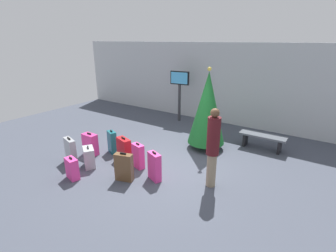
{
  "coord_description": "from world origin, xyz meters",
  "views": [
    {
      "loc": [
        3.45,
        -5.06,
        3.33
      ],
      "look_at": [
        -0.45,
        0.69,
        0.9
      ],
      "focal_mm": 26.61,
      "sensor_mm": 36.0,
      "label": 1
    }
  ],
  "objects_px": {
    "suitcase_2": "(72,169)",
    "suitcase_7": "(124,167)",
    "traveller_0": "(213,146)",
    "suitcase_8": "(90,144)",
    "suitcase_4": "(124,149)",
    "holiday_tree": "(207,108)",
    "suitcase_3": "(112,142)",
    "waiting_bench": "(262,138)",
    "suitcase_1": "(71,151)",
    "suitcase_5": "(89,157)",
    "flight_info_kiosk": "(180,87)",
    "suitcase_0": "(138,156)",
    "suitcase_6": "(154,167)"
  },
  "relations": [
    {
      "from": "flight_info_kiosk",
      "to": "suitcase_5",
      "type": "height_order",
      "value": "flight_info_kiosk"
    },
    {
      "from": "waiting_bench",
      "to": "suitcase_6",
      "type": "bearing_deg",
      "value": -116.84
    },
    {
      "from": "suitcase_1",
      "to": "suitcase_3",
      "type": "bearing_deg",
      "value": 66.52
    },
    {
      "from": "waiting_bench",
      "to": "suitcase_3",
      "type": "relative_size",
      "value": 1.94
    },
    {
      "from": "suitcase_7",
      "to": "traveller_0",
      "type": "bearing_deg",
      "value": 27.64
    },
    {
      "from": "traveller_0",
      "to": "suitcase_8",
      "type": "bearing_deg",
      "value": -172.86
    },
    {
      "from": "suitcase_2",
      "to": "suitcase_7",
      "type": "relative_size",
      "value": 0.79
    },
    {
      "from": "suitcase_6",
      "to": "waiting_bench",
      "type": "bearing_deg",
      "value": 63.16
    },
    {
      "from": "holiday_tree",
      "to": "suitcase_5",
      "type": "bearing_deg",
      "value": -125.49
    },
    {
      "from": "suitcase_7",
      "to": "suitcase_8",
      "type": "relative_size",
      "value": 1.08
    },
    {
      "from": "flight_info_kiosk",
      "to": "suitcase_4",
      "type": "xyz_separation_m",
      "value": [
        0.66,
        -4.08,
        -1.11
      ]
    },
    {
      "from": "waiting_bench",
      "to": "suitcase_1",
      "type": "relative_size",
      "value": 1.88
    },
    {
      "from": "holiday_tree",
      "to": "suitcase_3",
      "type": "relative_size",
      "value": 3.53
    },
    {
      "from": "holiday_tree",
      "to": "suitcase_3",
      "type": "height_order",
      "value": "holiday_tree"
    },
    {
      "from": "flight_info_kiosk",
      "to": "suitcase_5",
      "type": "distance_m",
      "value": 5.04
    },
    {
      "from": "flight_info_kiosk",
      "to": "suitcase_2",
      "type": "distance_m",
      "value": 5.67
    },
    {
      "from": "waiting_bench",
      "to": "suitcase_0",
      "type": "xyz_separation_m",
      "value": [
        -2.46,
        -3.15,
        -0.02
      ]
    },
    {
      "from": "suitcase_0",
      "to": "flight_info_kiosk",
      "type": "bearing_deg",
      "value": 107.01
    },
    {
      "from": "holiday_tree",
      "to": "suitcase_3",
      "type": "xyz_separation_m",
      "value": [
        -2.23,
        -1.93,
        -0.98
      ]
    },
    {
      "from": "waiting_bench",
      "to": "holiday_tree",
      "type": "bearing_deg",
      "value": -148.26
    },
    {
      "from": "suitcase_8",
      "to": "flight_info_kiosk",
      "type": "bearing_deg",
      "value": 83.91
    },
    {
      "from": "holiday_tree",
      "to": "suitcase_4",
      "type": "height_order",
      "value": "holiday_tree"
    },
    {
      "from": "traveller_0",
      "to": "suitcase_8",
      "type": "height_order",
      "value": "traveller_0"
    },
    {
      "from": "suitcase_3",
      "to": "flight_info_kiosk",
      "type": "bearing_deg",
      "value": 89.87
    },
    {
      "from": "traveller_0",
      "to": "suitcase_5",
      "type": "height_order",
      "value": "traveller_0"
    },
    {
      "from": "suitcase_3",
      "to": "suitcase_4",
      "type": "distance_m",
      "value": 0.69
    },
    {
      "from": "traveller_0",
      "to": "suitcase_5",
      "type": "bearing_deg",
      "value": -162.29
    },
    {
      "from": "waiting_bench",
      "to": "suitcase_5",
      "type": "relative_size",
      "value": 2.39
    },
    {
      "from": "waiting_bench",
      "to": "suitcase_6",
      "type": "relative_size",
      "value": 1.87
    },
    {
      "from": "holiday_tree",
      "to": "suitcase_5",
      "type": "distance_m",
      "value": 3.75
    },
    {
      "from": "waiting_bench",
      "to": "suitcase_1",
      "type": "height_order",
      "value": "suitcase_1"
    },
    {
      "from": "suitcase_3",
      "to": "suitcase_7",
      "type": "xyz_separation_m",
      "value": [
        1.43,
        -0.97,
        0.01
      ]
    },
    {
      "from": "suitcase_0",
      "to": "suitcase_6",
      "type": "bearing_deg",
      "value": -18.66
    },
    {
      "from": "suitcase_4",
      "to": "holiday_tree",
      "type": "bearing_deg",
      "value": 53.6
    },
    {
      "from": "waiting_bench",
      "to": "suitcase_1",
      "type": "xyz_separation_m",
      "value": [
        -4.24,
        -3.99,
        0.0
      ]
    },
    {
      "from": "traveller_0",
      "to": "suitcase_4",
      "type": "relative_size",
      "value": 2.69
    },
    {
      "from": "suitcase_0",
      "to": "suitcase_1",
      "type": "height_order",
      "value": "suitcase_1"
    },
    {
      "from": "waiting_bench",
      "to": "suitcase_3",
      "type": "distance_m",
      "value": 4.72
    },
    {
      "from": "suitcase_1",
      "to": "suitcase_3",
      "type": "height_order",
      "value": "suitcase_1"
    },
    {
      "from": "flight_info_kiosk",
      "to": "suitcase_5",
      "type": "relative_size",
      "value": 3.55
    },
    {
      "from": "suitcase_2",
      "to": "suitcase_7",
      "type": "bearing_deg",
      "value": 30.8
    },
    {
      "from": "suitcase_4",
      "to": "suitcase_8",
      "type": "bearing_deg",
      "value": -166.21
    },
    {
      "from": "suitcase_0",
      "to": "suitcase_1",
      "type": "bearing_deg",
      "value": -154.47
    },
    {
      "from": "flight_info_kiosk",
      "to": "suitcase_6",
      "type": "relative_size",
      "value": 2.78
    },
    {
      "from": "holiday_tree",
      "to": "suitcase_7",
      "type": "relative_size",
      "value": 3.44
    },
    {
      "from": "waiting_bench",
      "to": "suitcase_4",
      "type": "distance_m",
      "value": 4.34
    },
    {
      "from": "suitcase_3",
      "to": "suitcase_7",
      "type": "height_order",
      "value": "suitcase_7"
    },
    {
      "from": "flight_info_kiosk",
      "to": "suitcase_3",
      "type": "bearing_deg",
      "value": -90.13
    },
    {
      "from": "waiting_bench",
      "to": "suitcase_8",
      "type": "height_order",
      "value": "suitcase_8"
    },
    {
      "from": "suitcase_1",
      "to": "suitcase_5",
      "type": "relative_size",
      "value": 1.27
    }
  ]
}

